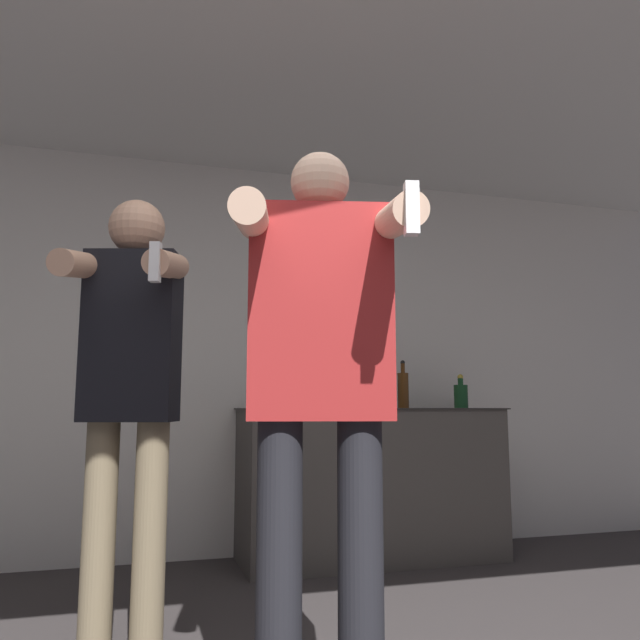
# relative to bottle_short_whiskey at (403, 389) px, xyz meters

# --- Properties ---
(wall_back) EXTENTS (7.00, 0.06, 2.55)m
(wall_back) POSITION_rel_bottle_short_whiskey_xyz_m (-1.16, 0.37, 0.22)
(wall_back) COLOR silver
(wall_back) RESTS_ON ground_plane
(ceiling_slab) EXTENTS (7.00, 3.46, 0.05)m
(ceiling_slab) POSITION_rel_bottle_short_whiskey_xyz_m (-1.16, -1.13, 1.52)
(ceiling_slab) COLOR silver
(ceiling_slab) RESTS_ON wall_back
(counter) EXTENTS (1.65, 0.63, 0.93)m
(counter) POSITION_rel_bottle_short_whiskey_xyz_m (-0.22, 0.03, -0.59)
(counter) COLOR #47423D
(counter) RESTS_ON ground_plane
(bottle_short_whiskey) EXTENTS (0.07, 0.07, 0.31)m
(bottle_short_whiskey) POSITION_rel_bottle_short_whiskey_xyz_m (0.00, 0.00, 0.00)
(bottle_short_whiskey) COLOR #563314
(bottle_short_whiskey) RESTS_ON counter
(bottle_dark_rum) EXTENTS (0.07, 0.07, 0.21)m
(bottle_dark_rum) POSITION_rel_bottle_short_whiskey_xyz_m (-0.23, 0.00, -0.04)
(bottle_dark_rum) COLOR black
(bottle_dark_rum) RESTS_ON counter
(bottle_tall_gin) EXTENTS (0.09, 0.09, 0.22)m
(bottle_tall_gin) POSITION_rel_bottle_short_whiskey_xyz_m (0.42, 0.00, -0.04)
(bottle_tall_gin) COLOR #194723
(bottle_tall_gin) RESTS_ON counter
(person_woman_foreground) EXTENTS (0.61, 0.62, 1.77)m
(person_woman_foreground) POSITION_rel_bottle_short_whiskey_xyz_m (-1.11, -1.87, -0.02)
(person_woman_foreground) COLOR black
(person_woman_foreground) RESTS_ON ground_plane
(person_man_side) EXTENTS (0.51, 0.52, 1.77)m
(person_man_side) POSITION_rel_bottle_short_whiskey_xyz_m (-1.68, -1.20, 0.00)
(person_man_side) COLOR #75664C
(person_man_side) RESTS_ON ground_plane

